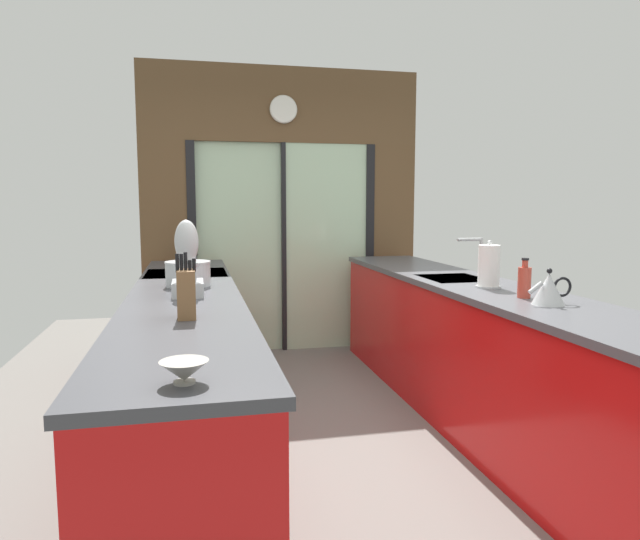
# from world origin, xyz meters

# --- Properties ---
(ground_plane) EXTENTS (5.04, 7.60, 0.02)m
(ground_plane) POSITION_xyz_m (0.00, 0.60, -0.01)
(ground_plane) COLOR slate
(back_wall_unit) EXTENTS (2.64, 0.12, 2.70)m
(back_wall_unit) POSITION_xyz_m (0.00, 2.40, 1.52)
(back_wall_unit) COLOR brown
(back_wall_unit) RESTS_ON ground_plane
(left_counter_run) EXTENTS (0.62, 3.80, 0.92)m
(left_counter_run) POSITION_xyz_m (-0.91, 0.13, 0.47)
(left_counter_run) COLOR red
(left_counter_run) RESTS_ON ground_plane
(right_counter_run) EXTENTS (0.62, 3.80, 0.92)m
(right_counter_run) POSITION_xyz_m (0.91, 0.30, 0.46)
(right_counter_run) COLOR red
(right_counter_run) RESTS_ON ground_plane
(sink_faucet) EXTENTS (0.19, 0.02, 0.27)m
(sink_faucet) POSITION_xyz_m (1.06, 0.55, 1.10)
(sink_faucet) COLOR #B7BABC
(sink_faucet) RESTS_ON right_counter_run
(oven_range) EXTENTS (0.60, 0.60, 0.92)m
(oven_range) POSITION_xyz_m (-0.91, 1.25, 0.46)
(oven_range) COLOR #B7BABC
(oven_range) RESTS_ON ground_plane
(mixing_bowl_near) EXTENTS (0.14, 0.14, 0.07)m
(mixing_bowl_near) POSITION_xyz_m (-0.89, -1.42, 0.96)
(mixing_bowl_near) COLOR gray
(mixing_bowl_near) RESTS_ON left_counter_run
(mixing_bowl_far) EXTENTS (0.16, 0.16, 0.08)m
(mixing_bowl_far) POSITION_xyz_m (-0.89, 1.91, 0.96)
(mixing_bowl_far) COLOR #514C47
(mixing_bowl_far) RESTS_ON left_counter_run
(knife_block) EXTENTS (0.09, 0.14, 0.30)m
(knife_block) POSITION_xyz_m (-0.89, -0.46, 1.03)
(knife_block) COLOR brown
(knife_block) RESTS_ON left_counter_run
(stand_mixer) EXTENTS (0.17, 0.27, 0.42)m
(stand_mixer) POSITION_xyz_m (-0.89, 0.18, 1.08)
(stand_mixer) COLOR #B7BABC
(stand_mixer) RESTS_ON left_counter_run
(stock_pot) EXTENTS (0.28, 0.28, 0.18)m
(stock_pot) POSITION_xyz_m (-0.89, 0.55, 1.00)
(stock_pot) COLOR #B7BABC
(stock_pot) RESTS_ON left_counter_run
(kettle) EXTENTS (0.24, 0.16, 0.19)m
(kettle) POSITION_xyz_m (0.89, -0.52, 1.00)
(kettle) COLOR #B7BABC
(kettle) RESTS_ON right_counter_run
(soap_bottle) EXTENTS (0.07, 0.07, 0.22)m
(soap_bottle) POSITION_xyz_m (0.89, -0.30, 1.01)
(soap_bottle) COLOR #B23D2D
(soap_bottle) RESTS_ON right_counter_run
(paper_towel_roll) EXTENTS (0.15, 0.15, 0.29)m
(paper_towel_roll) POSITION_xyz_m (0.89, 0.08, 1.05)
(paper_towel_roll) COLOR #B7BABC
(paper_towel_roll) RESTS_ON right_counter_run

